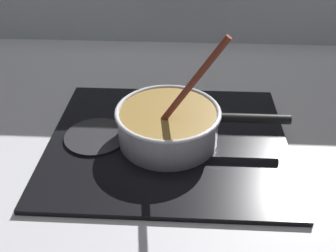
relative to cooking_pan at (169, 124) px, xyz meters
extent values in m
cube|color=#B7B7BC|center=(-0.07, -0.16, -0.08)|extent=(2.40, 1.60, 0.04)
cube|color=black|center=(0.00, 0.00, -0.05)|extent=(0.56, 0.48, 0.01)
torus|color=#592D0C|center=(0.00, 0.00, -0.04)|extent=(0.20, 0.20, 0.01)
cylinder|color=#262628|center=(-0.17, 0.00, -0.04)|extent=(0.15, 0.15, 0.01)
cylinder|color=silver|center=(0.00, 0.00, -0.01)|extent=(0.23, 0.23, 0.08)
cylinder|color=olive|center=(0.00, 0.00, 0.00)|extent=(0.22, 0.22, 0.07)
torus|color=silver|center=(0.00, 0.00, 0.03)|extent=(0.24, 0.24, 0.01)
cylinder|color=black|center=(0.19, 0.00, 0.02)|extent=(0.16, 0.02, 0.02)
cylinder|color=#E5CC7A|center=(0.01, 0.05, 0.02)|extent=(0.03, 0.03, 0.01)
cylinder|color=#E5CC7A|center=(0.00, -0.04, 0.02)|extent=(0.04, 0.04, 0.01)
cylinder|color=#EDD88C|center=(0.08, -0.02, 0.02)|extent=(0.03, 0.03, 0.01)
cylinder|color=#EDD88C|center=(-0.02, 0.08, 0.02)|extent=(0.04, 0.04, 0.01)
cylinder|color=beige|center=(-0.06, -0.03, 0.02)|extent=(0.03, 0.03, 0.01)
cylinder|color=#E5CC7A|center=(-0.05, 0.05, 0.02)|extent=(0.03, 0.03, 0.01)
cylinder|color=#EDD88C|center=(0.00, 0.00, 0.02)|extent=(0.03, 0.03, 0.01)
cylinder|color=maroon|center=(0.05, -0.03, 0.12)|extent=(0.15, 0.03, 0.22)
cube|color=brown|center=(-0.02, -0.03, 0.02)|extent=(0.05, 0.03, 0.01)
camera|label=1|loc=(0.04, -0.73, 0.50)|focal=41.19mm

